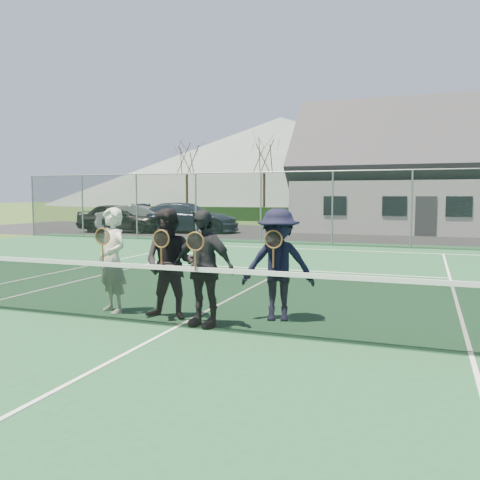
% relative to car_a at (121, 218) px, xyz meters
% --- Properties ---
extents(ground, '(220.00, 220.00, 0.00)m').
position_rel_car_a_xyz_m(ground, '(12.28, 2.84, -0.81)').
color(ground, '#2F4D1B').
rests_on(ground, ground).
extents(court_surface, '(30.00, 30.00, 0.02)m').
position_rel_car_a_xyz_m(court_surface, '(12.28, -17.16, -0.80)').
color(court_surface, '#1C4C2B').
rests_on(court_surface, ground).
extents(tarmac_carpark, '(40.00, 12.00, 0.01)m').
position_rel_car_a_xyz_m(tarmac_carpark, '(8.28, 2.84, -0.81)').
color(tarmac_carpark, black).
rests_on(tarmac_carpark, ground).
extents(hedge_row, '(40.00, 1.20, 1.10)m').
position_rel_car_a_xyz_m(hedge_row, '(12.28, 14.84, -0.26)').
color(hedge_row, black).
rests_on(hedge_row, ground).
extents(hill_west, '(110.00, 110.00, 18.00)m').
position_rel_car_a_xyz_m(hill_west, '(-12.72, 77.84, 8.19)').
color(hill_west, '#57685F').
rests_on(hill_west, ground).
extents(car_a, '(4.91, 2.34, 1.62)m').
position_rel_car_a_xyz_m(car_a, '(0.00, 0.00, 0.00)').
color(car_a, black).
rests_on(car_a, ground).
extents(car_b, '(4.91, 2.96, 1.53)m').
position_rel_car_a_xyz_m(car_b, '(1.00, 0.40, -0.05)').
color(car_b, gray).
rests_on(car_b, ground).
extents(car_c, '(5.98, 3.23, 1.65)m').
position_rel_car_a_xyz_m(car_c, '(3.51, 1.09, 0.01)').
color(car_c, '#182031').
rests_on(car_c, ground).
extents(court_markings, '(11.03, 23.83, 0.01)m').
position_rel_car_a_xyz_m(court_markings, '(12.28, -17.16, -0.79)').
color(court_markings, white).
rests_on(court_markings, court_surface).
extents(tennis_net, '(11.68, 0.08, 1.10)m').
position_rel_car_a_xyz_m(tennis_net, '(12.28, -17.16, -0.27)').
color(tennis_net, slate).
rests_on(tennis_net, ground).
extents(perimeter_fence, '(30.07, 0.07, 3.02)m').
position_rel_car_a_xyz_m(perimeter_fence, '(12.28, -3.66, 0.71)').
color(perimeter_fence, slate).
rests_on(perimeter_fence, ground).
extents(clubhouse, '(15.60, 8.20, 7.70)m').
position_rel_car_a_xyz_m(clubhouse, '(16.28, 6.83, 3.18)').
color(clubhouse, silver).
rests_on(clubhouse, ground).
extents(tree_a, '(3.20, 3.20, 7.77)m').
position_rel_car_a_xyz_m(tree_a, '(-3.72, 15.84, 4.98)').
color(tree_a, '#362213').
rests_on(tree_a, ground).
extents(tree_b, '(3.20, 3.20, 7.77)m').
position_rel_car_a_xyz_m(tree_b, '(3.28, 15.84, 4.98)').
color(tree_b, '#331F12').
rests_on(tree_b, ground).
extents(tree_c, '(3.20, 3.20, 7.77)m').
position_rel_car_a_xyz_m(tree_c, '(14.28, 15.84, 4.98)').
color(tree_c, '#3C2316').
rests_on(tree_c, ground).
extents(player_a, '(0.78, 0.66, 1.80)m').
position_rel_car_a_xyz_m(player_a, '(10.78, -16.63, 0.11)').
color(player_a, beige).
rests_on(player_a, court_surface).
extents(player_b, '(0.91, 0.72, 1.80)m').
position_rel_car_a_xyz_m(player_b, '(11.92, -16.70, 0.11)').
color(player_b, black).
rests_on(player_b, court_surface).
extents(player_c, '(1.11, 0.58, 1.80)m').
position_rel_car_a_xyz_m(player_c, '(12.62, -16.93, 0.11)').
color(player_c, black).
rests_on(player_c, court_surface).
extents(player_d, '(1.28, 0.90, 1.80)m').
position_rel_car_a_xyz_m(player_d, '(13.60, -16.19, 0.11)').
color(player_d, black).
rests_on(player_d, court_surface).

